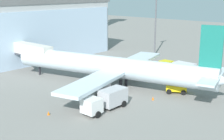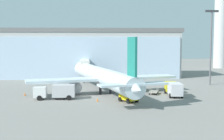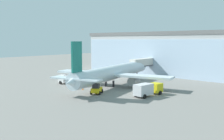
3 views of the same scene
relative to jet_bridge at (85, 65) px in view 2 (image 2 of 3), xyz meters
name	(u,v)px [view 2 (image 2 of 3)]	position (x,y,z in m)	size (l,w,h in m)	color
ground	(87,96)	(-0.29, -24.07, -4.32)	(240.00, 240.00, 0.00)	gray
terminal_building	(83,53)	(-0.30, 9.96, 2.76)	(57.33, 17.98, 14.15)	#B0B0B0
jet_bridge	(85,65)	(0.00, 0.00, 0.00)	(2.53, 14.40, 5.69)	beige
control_tower	(221,9)	(53.79, 33.83, 18.66)	(9.33, 9.33, 38.71)	silver
apron_light_mast	(211,41)	(29.59, -11.81, 6.31)	(3.20, 0.40, 17.81)	#59595E
airplane	(102,77)	(2.98, -19.99, -1.02)	(30.71, 39.50, 11.16)	silver
catering_truck	(56,91)	(-5.96, -26.29, -2.85)	(7.38, 2.74, 2.65)	silver
fuel_truck	(174,88)	(16.32, -25.31, -2.85)	(3.13, 7.49, 2.65)	yellow
baggage_cart	(154,92)	(12.97, -23.06, -3.82)	(2.51, 3.19, 1.50)	#9E998C
pushback_tug	(129,96)	(6.71, -30.29, -3.34)	(3.34, 3.70, 2.30)	yellow
safety_cone_nose	(98,100)	(1.37, -29.16, -4.04)	(0.36, 0.36, 0.55)	orange
safety_cone_wingtip	(25,94)	(-12.26, -21.64, -4.04)	(0.36, 0.36, 0.55)	orange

